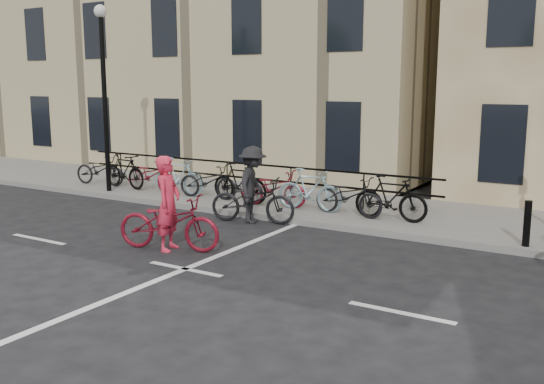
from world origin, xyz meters
The scene contains 8 objects.
ground centered at (0.00, 0.00, 0.00)m, with size 120.00×120.00×0.00m, color black.
sidewalk centered at (-4.00, 6.00, 0.07)m, with size 46.00×4.00×0.15m, color slate.
building_west centered at (-9.00, 13.00, 5.15)m, with size 20.00×10.00×10.00m, color tan.
lamp_post centered at (-6.50, 4.40, 3.49)m, with size 0.36×0.36×5.28m.
bollard_east centered at (5.00, 4.25, 0.60)m, with size 0.14×0.14×0.90m, color black.
parked_bikes centered at (-2.82, 5.04, 0.65)m, with size 11.45×1.23×1.05m.
cyclist_pink centered at (-1.09, 0.84, 0.65)m, with size 2.24×1.30×1.88m.
cyclist_dark centered at (-0.99, 3.71, 0.72)m, with size 2.17×1.32×1.82m.
Camera 1 is at (6.74, -8.05, 3.28)m, focal length 40.00 mm.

